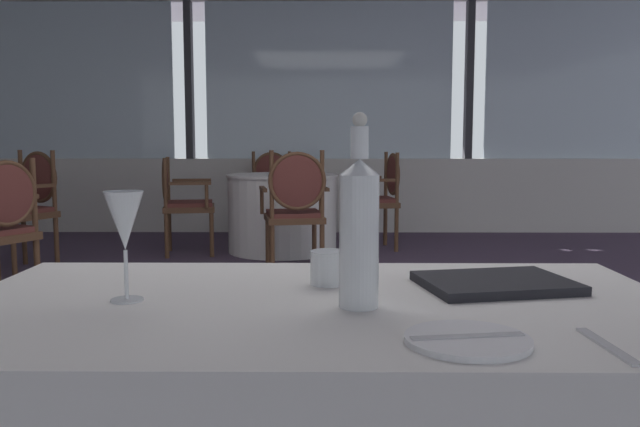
{
  "coord_description": "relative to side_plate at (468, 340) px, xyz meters",
  "views": [
    {
      "loc": [
        -0.04,
        -3.07,
        1.05
      ],
      "look_at": [
        -0.05,
        -1.77,
        0.91
      ],
      "focal_mm": 36.61,
      "sensor_mm": 36.0,
      "label": 1
    }
  ],
  "objects": [
    {
      "name": "ground_plane",
      "position": [
        -0.19,
        2.08,
        -0.74
      ],
      "size": [
        15.47,
        15.47,
        0.0
      ],
      "primitive_type": "plane",
      "color": "#47384C"
    },
    {
      "name": "dining_chair_0_2",
      "position": [
        -2.68,
        4.3,
        -0.17
      ],
      "size": [
        0.65,
        0.62,
        0.98
      ],
      "rotation": [
        0.0,
        0.0,
        10.51
      ],
      "color": "brown",
      "rests_on": "ground_plane"
    },
    {
      "name": "menu_book",
      "position": [
        0.14,
        0.39,
        0.01
      ],
      "size": [
        0.35,
        0.29,
        0.02
      ],
      "primitive_type": "cube",
      "rotation": [
        0.0,
        0.0,
        0.2
      ],
      "color": "black",
      "rests_on": "foreground_table"
    },
    {
      "name": "dinner_fork",
      "position": [
        0.21,
        -0.02,
        -0.0
      ],
      "size": [
        0.03,
        0.18,
        0.0
      ],
      "primitive_type": "cube",
      "rotation": [
        0.0,
        0.0,
        1.63
      ],
      "color": "silver",
      "rests_on": "foreground_table"
    },
    {
      "name": "water_bottle",
      "position": [
        -0.16,
        0.22,
        0.15
      ],
      "size": [
        0.08,
        0.08,
        0.37
      ],
      "color": "white",
      "rests_on": "foreground_table"
    },
    {
      "name": "water_tumbler",
      "position": [
        -0.22,
        0.42,
        0.03
      ],
      "size": [
        0.08,
        0.08,
        0.07
      ],
      "primitive_type": "cylinder",
      "color": "white",
      "rests_on": "foreground_table"
    },
    {
      "name": "side_plate",
      "position": [
        0.0,
        0.0,
        0.0
      ],
      "size": [
        0.2,
        0.2,
        0.01
      ],
      "primitive_type": "cylinder",
      "color": "white",
      "rests_on": "foreground_table"
    },
    {
      "name": "dining_chair_1_3",
      "position": [
        -1.57,
        5.01,
        -0.21
      ],
      "size": [
        0.54,
        0.59,
        0.9
      ],
      "rotation": [
        0.0,
        0.0,
        12.74
      ],
      "color": "brown",
      "rests_on": "ground_plane"
    },
    {
      "name": "dining_chair_1_2",
      "position": [
        -0.8,
        6.11,
        -0.18
      ],
      "size": [
        0.59,
        0.54,
        0.94
      ],
      "rotation": [
        0.0,
        0.0,
        11.17
      ],
      "color": "brown",
      "rests_on": "ground_plane"
    },
    {
      "name": "wine_glass",
      "position": [
        -0.62,
        0.27,
        0.15
      ],
      "size": [
        0.08,
        0.08,
        0.22
      ],
      "color": "white",
      "rests_on": "foreground_table"
    },
    {
      "name": "window_wall_far",
      "position": [
        -0.19,
        6.54,
        0.4
      ],
      "size": [
        10.16,
        0.14,
        2.87
      ],
      "color": "silver",
      "rests_on": "ground_plane"
    },
    {
      "name": "dining_chair_1_1",
      "position": [
        0.3,
        5.34,
        -0.18
      ],
      "size": [
        0.54,
        0.59,
        0.94
      ],
      "rotation": [
        0.0,
        0.0,
        9.6
      ],
      "color": "brown",
      "rests_on": "ground_plane"
    },
    {
      "name": "background_table_1",
      "position": [
        -0.63,
        5.18,
        -0.37
      ],
      "size": [
        1.06,
        1.06,
        0.74
      ],
      "color": "white",
      "rests_on": "ground_plane"
    },
    {
      "name": "dining_chair_1_0",
      "position": [
        -0.47,
        4.23,
        -0.18
      ],
      "size": [
        0.59,
        0.54,
        0.98
      ],
      "rotation": [
        0.0,
        0.0,
        8.03
      ],
      "color": "brown",
      "rests_on": "ground_plane"
    },
    {
      "name": "butter_knife",
      "position": [
        0.0,
        0.0,
        0.01
      ],
      "size": [
        0.18,
        0.04,
        0.0
      ],
      "primitive_type": "cube",
      "rotation": [
        0.0,
        0.0,
        0.15
      ],
      "color": "silver",
      "rests_on": "foreground_table"
    }
  ]
}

